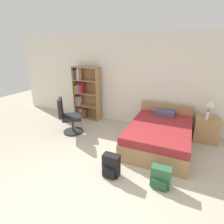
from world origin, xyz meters
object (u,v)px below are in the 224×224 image
object	(u,v)px
bookshelf	(84,95)
bed	(160,134)
water_bottle	(207,115)
backpack_green	(161,177)
backpack_black	(111,166)
office_chair	(69,118)
nightstand	(206,130)
table_lamp	(211,104)

from	to	relation	value
bookshelf	bed	xyz separation A→B (m)	(2.58, -0.78, -0.51)
water_bottle	backpack_green	distance (m)	2.13
backpack_black	backpack_green	bearing A→B (deg)	6.10
office_chair	bookshelf	bearing A→B (deg)	101.00
water_bottle	backpack_green	bearing A→B (deg)	-110.22
bed	nightstand	world-z (taller)	bed
bookshelf	backpack_black	xyz separation A→B (m)	(1.98, -2.24, -0.59)
office_chair	backpack_green	world-z (taller)	office_chair
table_lamp	water_bottle	size ratio (longest dim) A/B	1.95
bookshelf	nightstand	xyz separation A→B (m)	(3.60, -0.11, -0.49)
bed	backpack_black	world-z (taller)	bed
nightstand	backpack_green	xyz separation A→B (m)	(-0.76, -2.04, -0.13)
bookshelf	office_chair	distance (m)	1.19
office_chair	table_lamp	xyz separation A→B (m)	(3.37, 1.02, 0.52)
backpack_green	nightstand	bearing A→B (deg)	69.58
water_bottle	backpack_black	size ratio (longest dim) A/B	0.55
office_chair	backpack_green	distance (m)	2.83
water_bottle	backpack_green	xyz separation A→B (m)	(-0.71, -1.93, -0.54)
nightstand	backpack_black	distance (m)	2.68
nightstand	water_bottle	bearing A→B (deg)	-113.94
backpack_green	water_bottle	bearing A→B (deg)	69.78
bed	backpack_green	xyz separation A→B (m)	(0.26, -1.37, -0.10)
backpack_green	backpack_black	size ratio (longest dim) A/B	0.86
bookshelf	table_lamp	distance (m)	3.59
bookshelf	bed	bearing A→B (deg)	-16.80
nightstand	table_lamp	size ratio (longest dim) A/B	1.34
water_bottle	backpack_black	world-z (taller)	water_bottle
table_lamp	backpack_black	world-z (taller)	table_lamp
bookshelf	office_chair	size ratio (longest dim) A/B	1.70
table_lamp	backpack_black	xyz separation A→B (m)	(-1.61, -2.15, -0.75)
bed	backpack_green	distance (m)	1.40
office_chair	backpack_black	bearing A→B (deg)	-32.68
table_lamp	backpack_green	world-z (taller)	table_lamp
bed	table_lamp	bearing A→B (deg)	34.29
bed	nightstand	distance (m)	1.22
table_lamp	water_bottle	xyz separation A→B (m)	(-0.04, -0.13, -0.24)
bed	water_bottle	bearing A→B (deg)	30.01
bookshelf	backpack_green	distance (m)	3.61
office_chair	backpack_black	world-z (taller)	office_chair
bed	table_lamp	world-z (taller)	table_lamp
water_bottle	backpack_black	distance (m)	2.62
office_chair	backpack_black	distance (m)	2.10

